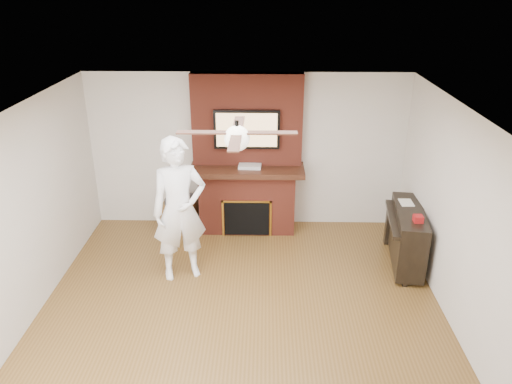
{
  "coord_description": "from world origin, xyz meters",
  "views": [
    {
      "loc": [
        0.29,
        -4.79,
        3.81
      ],
      "look_at": [
        0.17,
        0.9,
        1.34
      ],
      "focal_mm": 35.0,
      "sensor_mm": 36.0,
      "label": 1
    }
  ],
  "objects_px": {
    "piano": "(407,235)",
    "side_table": "(180,214)",
    "fireplace": "(247,171)",
    "person": "(179,210)"
  },
  "relations": [
    {
      "from": "fireplace",
      "to": "person",
      "type": "bearing_deg",
      "value": -120.27
    },
    {
      "from": "fireplace",
      "to": "person",
      "type": "distance_m",
      "value": 1.67
    },
    {
      "from": "person",
      "to": "piano",
      "type": "relative_size",
      "value": 1.49
    },
    {
      "from": "person",
      "to": "side_table",
      "type": "height_order",
      "value": "person"
    },
    {
      "from": "piano",
      "to": "side_table",
      "type": "bearing_deg",
      "value": 171.1
    },
    {
      "from": "side_table",
      "to": "piano",
      "type": "relative_size",
      "value": 0.43
    },
    {
      "from": "fireplace",
      "to": "piano",
      "type": "xyz_separation_m",
      "value": [
        2.3,
        -1.08,
        -0.55
      ]
    },
    {
      "from": "fireplace",
      "to": "side_table",
      "type": "relative_size",
      "value": 4.36
    },
    {
      "from": "fireplace",
      "to": "piano",
      "type": "relative_size",
      "value": 1.89
    },
    {
      "from": "piano",
      "to": "person",
      "type": "bearing_deg",
      "value": -165.75
    }
  ]
}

